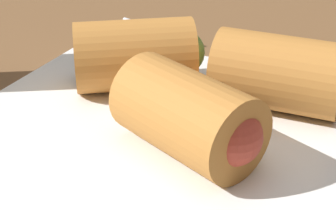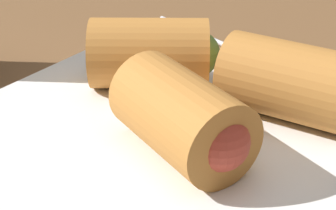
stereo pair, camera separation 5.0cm
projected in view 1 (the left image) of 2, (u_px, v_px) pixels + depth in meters
table_surface at (146, 171)px, 37.90cm from camera, size 180.00×140.00×2.00cm
serving_plate at (168, 142)px, 37.82cm from camera, size 28.55×25.67×1.50cm
roll_front_left at (285, 74)px, 39.30cm from camera, size 10.01×6.14×5.35cm
roll_front_right at (141, 55)px, 42.26cm from camera, size 10.32×9.51×5.35cm
roll_back_left at (195, 116)px, 34.05cm from camera, size 10.22×8.13×5.35cm
spoon at (221, 49)px, 52.59cm from camera, size 16.70×5.61×1.13cm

